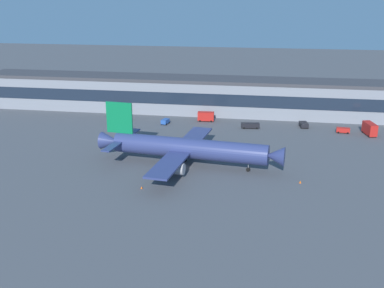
# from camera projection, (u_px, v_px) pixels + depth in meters

# --- Properties ---
(ground_plane) EXTENTS (600.00, 600.00, 0.00)m
(ground_plane) POSITION_uv_depth(u_px,v_px,m) (185.00, 167.00, 126.49)
(ground_plane) COLOR #4C4F54
(terminal_building) EXTENTS (187.06, 16.07, 13.99)m
(terminal_building) POSITION_uv_depth(u_px,v_px,m) (213.00, 96.00, 182.04)
(terminal_building) COLOR gray
(terminal_building) RESTS_ON ground_plane
(airliner) EXTENTS (52.44, 44.68, 16.66)m
(airliner) POSITION_uv_depth(u_px,v_px,m) (186.00, 148.00, 126.33)
(airliner) COLOR navy
(airliner) RESTS_ON ground_plane
(follow_me_car) EXTENTS (4.56, 2.35, 1.85)m
(follow_me_car) POSITION_uv_depth(u_px,v_px,m) (343.00, 130.00, 157.09)
(follow_me_car) COLOR red
(follow_me_car) RESTS_ON ground_plane
(catering_truck) EXTENTS (4.01, 7.58, 4.15)m
(catering_truck) POSITION_uv_depth(u_px,v_px,m) (370.00, 128.00, 154.78)
(catering_truck) COLOR red
(catering_truck) RESTS_ON ground_plane
(baggage_tug) EXTENTS (2.72, 3.94, 1.85)m
(baggage_tug) POSITION_uv_depth(u_px,v_px,m) (165.00, 121.00, 167.93)
(baggage_tug) COLOR #2651A5
(baggage_tug) RESTS_ON ground_plane
(stair_truck) EXTENTS (6.12, 2.72, 3.55)m
(stair_truck) POSITION_uv_depth(u_px,v_px,m) (206.00, 116.00, 171.42)
(stair_truck) COLOR red
(stair_truck) RESTS_ON ground_plane
(crew_van) EXTENTS (5.38, 5.06, 2.55)m
(crew_van) POSITION_uv_depth(u_px,v_px,m) (116.00, 114.00, 177.15)
(crew_van) COLOR black
(crew_van) RESTS_ON ground_plane
(pushback_tractor) EXTENTS (3.25, 5.12, 1.75)m
(pushback_tractor) POSITION_uv_depth(u_px,v_px,m) (304.00, 124.00, 163.93)
(pushback_tractor) COLOR black
(pushback_tractor) RESTS_ON ground_plane
(belt_loader) EXTENTS (6.61, 2.84, 1.95)m
(belt_loader) POSITION_uv_depth(u_px,v_px,m) (251.00, 125.00, 162.56)
(belt_loader) COLOR black
(belt_loader) RESTS_ON ground_plane
(traffic_cone_0) EXTENTS (0.53, 0.53, 0.67)m
(traffic_cone_0) POSITION_uv_depth(u_px,v_px,m) (300.00, 182.00, 115.70)
(traffic_cone_0) COLOR #F2590C
(traffic_cone_0) RESTS_ON ground_plane
(traffic_cone_1) EXTENTS (0.48, 0.48, 0.60)m
(traffic_cone_1) POSITION_uv_depth(u_px,v_px,m) (142.00, 187.00, 112.49)
(traffic_cone_1) COLOR #F2590C
(traffic_cone_1) RESTS_ON ground_plane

